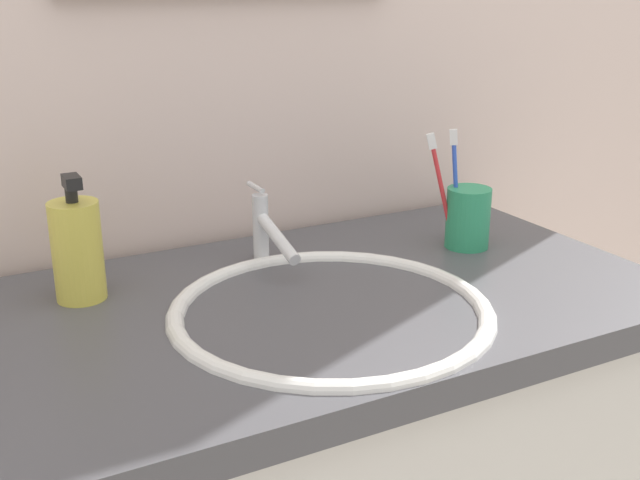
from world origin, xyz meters
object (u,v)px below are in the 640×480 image
Objects in this scene: soap_dispenser at (77,249)px; faucet at (267,230)px; toothbrush_red at (440,182)px; toothbrush_blue at (455,179)px; toothbrush_cup at (468,218)px.

faucet is at bearing -0.05° from soap_dispenser.
toothbrush_red is at bearing -11.61° from faucet.
faucet is 0.92× the size of soap_dispenser.
toothbrush_blue is 1.06× the size of soap_dispenser.
faucet is 0.28m from toothbrush_red.
toothbrush_cup is at bearing -13.45° from faucet.
soap_dispenser is at bearing 172.69° from toothbrush_cup.
toothbrush_cup is at bearing -7.31° from soap_dispenser.
toothbrush_blue reaches higher than toothbrush_red.
toothbrush_cup is 0.60m from soap_dispenser.
soap_dispenser reaches higher than faucet.
toothbrush_cup is 0.56× the size of soap_dispenser.
soap_dispenser is at bearing 174.22° from toothbrush_blue.
toothbrush_cup is at bearing -48.52° from toothbrush_blue.
faucet is at bearing 169.07° from toothbrush_blue.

